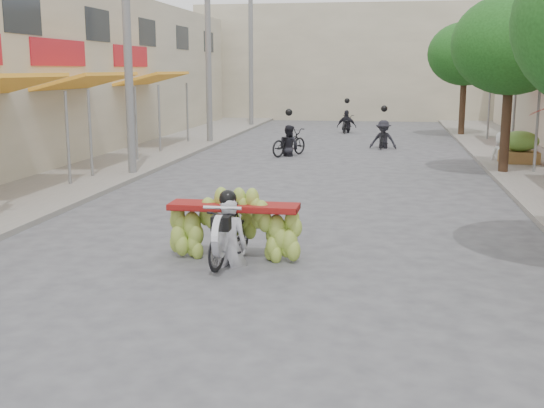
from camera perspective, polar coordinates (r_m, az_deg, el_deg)
The scene contains 14 objects.
ground at distance 7.82m, azimuth -5.75°, elevation -12.24°, with size 120.00×120.00×0.00m, color #56565B.
sidewalk_left at distance 23.85m, azimuth -12.61°, elevation 3.61°, with size 4.00×60.00×0.12m, color gray.
far_building at distance 44.95m, azimuth 7.18°, elevation 11.63°, with size 20.00×6.00×7.00m, color #BAAF93.
utility_pole_mid at distance 20.30m, azimuth -12.03°, elevation 13.58°, with size 0.60×0.24×8.00m.
utility_pole_far at distance 28.87m, azimuth -5.36°, elevation 13.00°, with size 0.60×0.24×8.00m.
utility_pole_back at distance 37.64m, azimuth -1.78°, elevation 12.61°, with size 0.60×0.24×8.00m.
street_tree_mid at distance 21.20m, azimuth 19.37°, elevation 12.44°, with size 3.40×3.40×5.25m.
street_tree_far at distance 33.10m, azimuth 15.86°, elevation 11.97°, with size 3.40×3.40×5.25m.
produce_crate_far at distance 23.42m, azimuth 20.01°, elevation 4.68°, with size 1.20×0.88×1.16m.
banana_motorbike at distance 11.07m, azimuth -3.44°, elevation -1.39°, with size 2.20×1.84×2.06m.
pedestrian at distance 24.15m, azimuth 18.85°, elevation 5.81°, with size 1.07×0.82×1.92m.
bg_motorbike_a at distance 24.81m, azimuth 1.41°, elevation 5.72°, with size 1.43×1.84×1.95m.
bg_motorbike_b at distance 27.47m, azimuth 9.32°, elevation 6.37°, with size 1.12×1.67×1.95m.
bg_motorbike_c at distance 34.11m, azimuth 6.27°, elevation 7.30°, with size 1.04×1.59×1.95m.
Camera 1 is at (1.93, -6.91, 3.10)m, focal length 45.00 mm.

